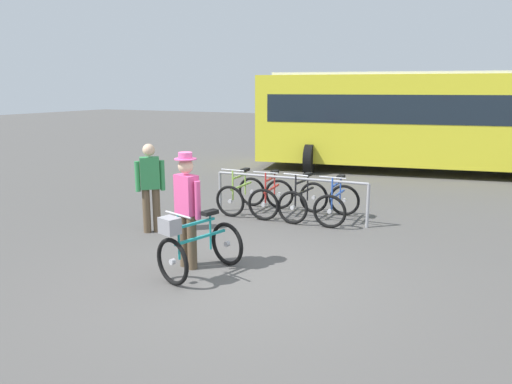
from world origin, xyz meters
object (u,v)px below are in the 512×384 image
(racked_bike_blue, at_px, (337,204))
(pedestrian_with_backpack, at_px, (150,182))
(racked_bike_red, at_px, (272,197))
(featured_bicycle, at_px, (196,246))
(person_with_featured_bike, at_px, (187,206))
(racked_bike_lime, at_px, (241,195))
(bus_distant, at_px, (420,116))
(racked_bike_black, at_px, (304,200))

(racked_bike_blue, distance_m, pedestrian_with_backpack, 3.65)
(racked_bike_red, height_order, featured_bicycle, same)
(featured_bicycle, xyz_separation_m, person_with_featured_bike, (-0.29, 0.23, 0.50))
(racked_bike_blue, bearing_deg, racked_bike_lime, -177.31)
(featured_bicycle, height_order, bus_distant, bus_distant)
(pedestrian_with_backpack, bearing_deg, racked_bike_lime, 69.03)
(racked_bike_lime, bearing_deg, featured_bicycle, -72.22)
(featured_bicycle, height_order, person_with_featured_bike, person_with_featured_bike)
(pedestrian_with_backpack, xyz_separation_m, bus_distant, (3.49, 8.94, 0.80))
(racked_bike_red, bearing_deg, bus_distant, 73.73)
(pedestrian_with_backpack, bearing_deg, racked_bike_blue, 36.81)
(racked_bike_blue, distance_m, bus_distant, 6.94)
(racked_bike_red, relative_size, racked_bike_blue, 1.05)
(person_with_featured_bike, bearing_deg, racked_bike_red, 92.29)
(racked_bike_blue, distance_m, person_with_featured_bike, 3.65)
(racked_bike_blue, distance_m, featured_bicycle, 3.74)
(racked_bike_black, bearing_deg, featured_bicycle, -94.34)
(person_with_featured_bike, bearing_deg, bus_distant, 79.60)
(pedestrian_with_backpack, bearing_deg, racked_bike_black, 44.20)
(racked_bike_blue, height_order, bus_distant, bus_distant)
(racked_bike_lime, relative_size, pedestrian_with_backpack, 0.68)
(racked_bike_red, height_order, bus_distant, bus_distant)
(racked_bike_lime, relative_size, bus_distant, 0.11)
(pedestrian_with_backpack, bearing_deg, racked_bike_red, 54.59)
(person_with_featured_bike, relative_size, pedestrian_with_backpack, 1.05)
(racked_bike_red, distance_m, pedestrian_with_backpack, 2.63)
(racked_bike_lime, xyz_separation_m, racked_bike_blue, (2.10, 0.10, 0.00))
(racked_bike_lime, bearing_deg, racked_bike_red, 2.69)
(racked_bike_lime, height_order, bus_distant, bus_distant)
(featured_bicycle, bearing_deg, person_with_featured_bike, 141.49)
(racked_bike_blue, bearing_deg, featured_bicycle, -105.05)
(racked_bike_blue, relative_size, featured_bicycle, 0.89)
(person_with_featured_bike, xyz_separation_m, pedestrian_with_backpack, (-1.62, 1.22, -0.01))
(racked_bike_blue, height_order, person_with_featured_bike, person_with_featured_bike)
(racked_bike_black, height_order, racked_bike_blue, same)
(racked_bike_red, relative_size, featured_bicycle, 0.93)
(racked_bike_lime, xyz_separation_m, bus_distant, (2.70, 6.88, 1.37))
(pedestrian_with_backpack, height_order, bus_distant, bus_distant)
(racked_bike_lime, height_order, racked_bike_blue, same)
(racked_bike_lime, distance_m, bus_distant, 7.51)
(bus_distant, bearing_deg, racked_bike_blue, -95.05)
(racked_bike_red, bearing_deg, person_with_featured_bike, -87.71)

